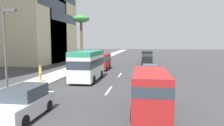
% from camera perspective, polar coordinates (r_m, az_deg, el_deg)
% --- Properties ---
extents(ground_plane, '(198.00, 198.00, 0.00)m').
position_cam_1_polar(ground_plane, '(36.32, 3.93, -0.82)').
color(ground_plane, '#38383A').
extents(sidewalk_right, '(162.00, 3.07, 0.15)m').
position_cam_1_polar(sidewalk_right, '(37.65, -7.58, -0.52)').
color(sidewalk_right, '#B2ADA3').
rests_on(sidewalk_right, ground_plane).
extents(lane_stripe_mid, '(3.20, 0.16, 0.01)m').
position_cam_1_polar(lane_stripe_mid, '(17.77, -0.89, -7.48)').
color(lane_stripe_mid, silver).
rests_on(lane_stripe_mid, ground_plane).
extents(lane_stripe_far, '(3.20, 0.16, 0.01)m').
position_cam_1_polar(lane_stripe_far, '(26.20, 2.17, -3.26)').
color(lane_stripe_far, silver).
rests_on(lane_stripe_far, ground_plane).
extents(minibus_lead, '(6.48, 2.44, 3.12)m').
position_cam_1_polar(minibus_lead, '(22.40, -6.70, -0.39)').
color(minibus_lead, silver).
rests_on(minibus_lead, ground_plane).
extents(van_second, '(5.25, 2.05, 2.40)m').
position_cam_1_polar(van_second, '(12.13, 10.43, -7.08)').
color(van_second, '#A51E1E').
rests_on(van_second, ground_plane).
extents(car_third, '(4.13, 1.81, 1.69)m').
position_cam_1_polar(car_third, '(12.33, -22.83, -10.00)').
color(car_third, silver).
rests_on(car_third, ground_plane).
extents(van_fourth, '(5.18, 2.06, 2.43)m').
position_cam_1_polar(van_fourth, '(40.73, 9.48, 1.76)').
color(van_fourth, black).
rests_on(van_fourth, ground_plane).
extents(van_fifth, '(4.64, 2.14, 2.35)m').
position_cam_1_polar(van_fifth, '(31.25, -2.80, 0.64)').
color(van_fifth, '#A51E1E').
rests_on(van_fifth, ground_plane).
extents(car_sixth, '(4.17, 1.82, 1.53)m').
position_cam_1_polar(car_sixth, '(24.45, 10.21, -2.26)').
color(car_sixth, beige).
rests_on(car_sixth, ground_plane).
extents(pedestrian_near_lamp, '(0.37, 0.31, 1.68)m').
position_cam_1_polar(pedestrian_near_lamp, '(22.05, -18.96, -2.41)').
color(pedestrian_near_lamp, gold).
rests_on(pedestrian_near_lamp, sidewalk_right).
extents(palm_tree, '(2.97, 2.97, 8.81)m').
position_cam_1_polar(palm_tree, '(38.65, -8.41, 11.00)').
color(palm_tree, brown).
rests_on(palm_tree, sidewalk_right).
extents(street_lamp, '(0.24, 0.97, 6.14)m').
position_cam_1_polar(street_lamp, '(15.81, -26.78, 4.90)').
color(street_lamp, '#4C4C51').
rests_on(street_lamp, sidewalk_right).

